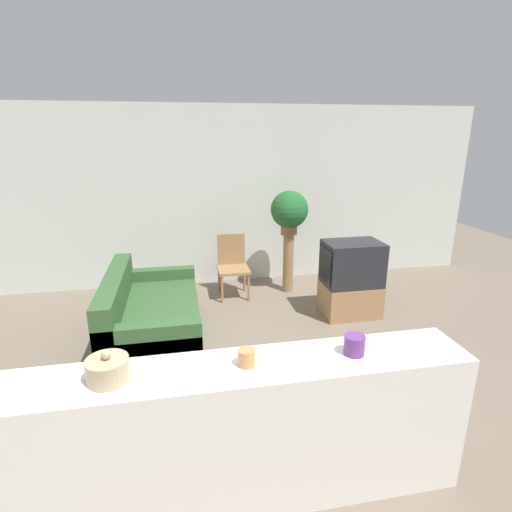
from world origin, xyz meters
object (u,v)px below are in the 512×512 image
(decorative_bowl, at_px, (108,369))
(wooden_chair, at_px, (232,263))
(couch, at_px, (150,318))
(television, at_px, (352,263))
(potted_plant, at_px, (289,210))

(decorative_bowl, bearing_deg, wooden_chair, 71.36)
(couch, height_order, television, television)
(couch, xyz_separation_m, television, (2.51, 0.26, 0.41))
(television, xyz_separation_m, wooden_chair, (-1.41, 0.94, -0.21))
(television, bearing_deg, decorative_bowl, -136.12)
(potted_plant, distance_m, decorative_bowl, 3.93)
(potted_plant, relative_size, decorative_bowl, 2.69)
(decorative_bowl, bearing_deg, television, 43.88)
(potted_plant, bearing_deg, television, -58.25)
(couch, height_order, potted_plant, potted_plant)
(television, bearing_deg, wooden_chair, 146.24)
(wooden_chair, height_order, potted_plant, potted_plant)
(wooden_chair, xyz_separation_m, decorative_bowl, (-1.15, -3.40, 0.55))
(television, xyz_separation_m, potted_plant, (-0.58, 0.93, 0.53))
(wooden_chair, bearing_deg, decorative_bowl, -108.64)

